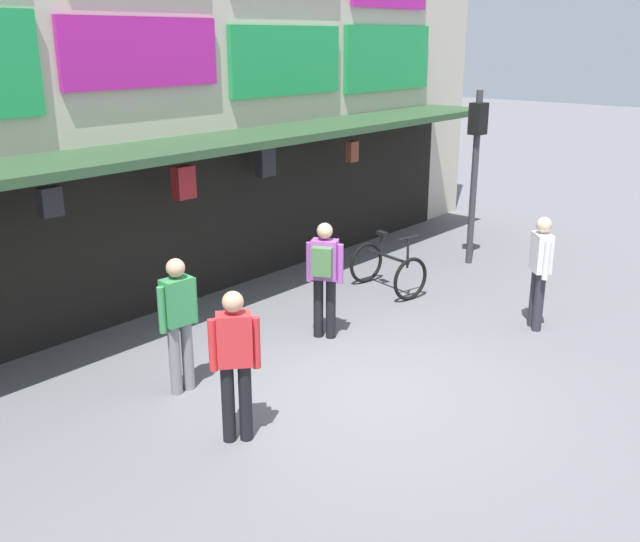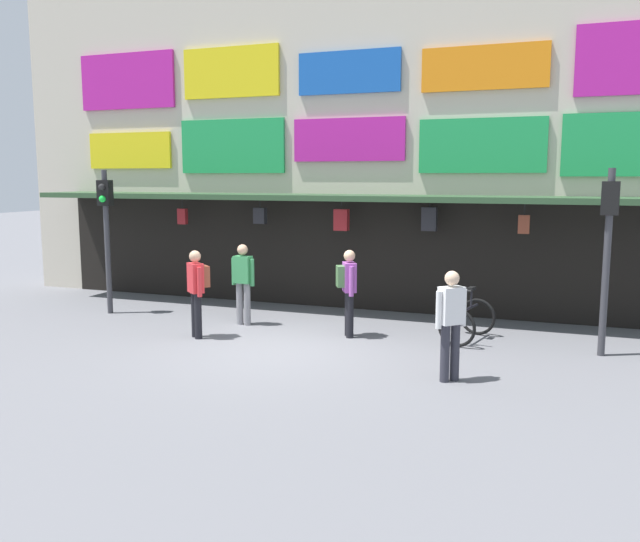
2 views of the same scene
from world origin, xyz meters
name	(u,v)px [view 1 (image 1 of 2)]	position (x,y,z in m)	size (l,w,h in m)	color
ground_plane	(361,387)	(0.00, 0.00, 0.00)	(80.00, 80.00, 0.00)	slate
shopfront	(117,46)	(0.00, 4.57, 3.96)	(18.00, 2.60, 8.00)	beige
traffic_light_far	(476,150)	(5.38, 1.58, 2.14)	(0.30, 0.34, 3.20)	#38383D
bicycle_parked	(388,269)	(3.06, 1.81, 0.39)	(0.95, 1.29, 1.05)	black
pedestrian_in_purple	(235,354)	(-1.80, 0.26, 0.98)	(0.47, 0.47, 1.68)	black
pedestrian_in_blue	(179,318)	(-1.49, 1.57, 0.95)	(0.53, 0.25, 1.68)	gray
pedestrian_in_yellow	(324,272)	(0.86, 1.33, 0.98)	(0.46, 0.48, 1.68)	black
pedestrian_in_black	(540,267)	(3.16, -0.79, 0.95)	(0.41, 0.41, 1.68)	#2D2D38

